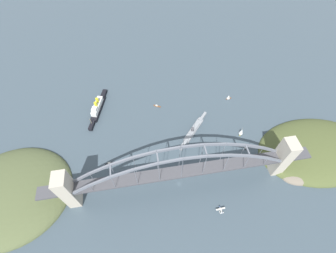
% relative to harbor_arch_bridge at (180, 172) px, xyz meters
% --- Properties ---
extents(ground_plane, '(1400.00, 1400.00, 0.00)m').
position_rel_harbor_arch_bridge_xyz_m(ground_plane, '(0.00, 0.00, -32.85)').
color(ground_plane, '#3D4C56').
extents(harbor_arch_bridge, '(300.14, 17.58, 75.75)m').
position_rel_harbor_arch_bridge_xyz_m(harbor_arch_bridge, '(0.00, 0.00, 0.00)').
color(harbor_arch_bridge, '#BCB29E').
rests_on(harbor_arch_bridge, ground).
extents(headland_west_shore, '(138.76, 125.58, 31.91)m').
position_rel_harbor_arch_bridge_xyz_m(headland_west_shore, '(-196.68, 16.62, -32.85)').
color(headland_west_shore, '#515B38').
rests_on(headland_west_shore, ground).
extents(headland_east_shore, '(153.92, 102.02, 27.52)m').
position_rel_harbor_arch_bridge_xyz_m(headland_east_shore, '(184.37, 14.31, -32.85)').
color(headland_east_shore, '#4C562D').
rests_on(headland_east_shore, ground).
extents(ocean_liner, '(26.66, 75.95, 18.66)m').
position_rel_harbor_arch_bridge_xyz_m(ocean_liner, '(-96.31, 132.98, -27.27)').
color(ocean_liner, black).
rests_on(ocean_liner, ground).
extents(naval_cruiser, '(51.17, 57.13, 16.96)m').
position_rel_harbor_arch_bridge_xyz_m(naval_cruiser, '(34.38, 71.96, -29.79)').
color(naval_cruiser, gray).
rests_on(naval_cruiser, ground).
extents(seaplane_taxiing_near_bridge, '(10.76, 8.10, 4.84)m').
position_rel_harbor_arch_bridge_xyz_m(seaplane_taxiing_near_bridge, '(39.85, -38.59, -30.76)').
color(seaplane_taxiing_near_bridge, '#B7B7B2').
rests_on(seaplane_taxiing_near_bridge, ground).
extents(small_boat_0, '(5.30, 6.59, 8.41)m').
position_rel_harbor_arch_bridge_xyz_m(small_boat_0, '(97.36, 34.05, -28.92)').
color(small_boat_0, black).
rests_on(small_boat_0, ground).
extents(small_boat_1, '(8.29, 9.68, 12.02)m').
position_rel_harbor_arch_bridge_xyz_m(small_boat_1, '(97.78, 57.06, -27.25)').
color(small_boat_1, gold).
rests_on(small_boat_1, ground).
extents(small_boat_2, '(10.75, 6.54, 2.59)m').
position_rel_harbor_arch_bridge_xyz_m(small_boat_2, '(-9.24, 125.77, -31.92)').
color(small_boat_2, brown).
rests_on(small_boat_2, ground).
extents(small_boat_3, '(11.50, 3.08, 2.34)m').
position_rel_harbor_arch_bridge_xyz_m(small_boat_3, '(-81.38, 40.38, -32.02)').
color(small_boat_3, black).
rests_on(small_boat_3, ground).
extents(small_boat_4, '(8.70, 5.44, 9.04)m').
position_rel_harbor_arch_bridge_xyz_m(small_boat_4, '(101.38, 122.98, -28.67)').
color(small_boat_4, brown).
rests_on(small_boat_4, ground).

